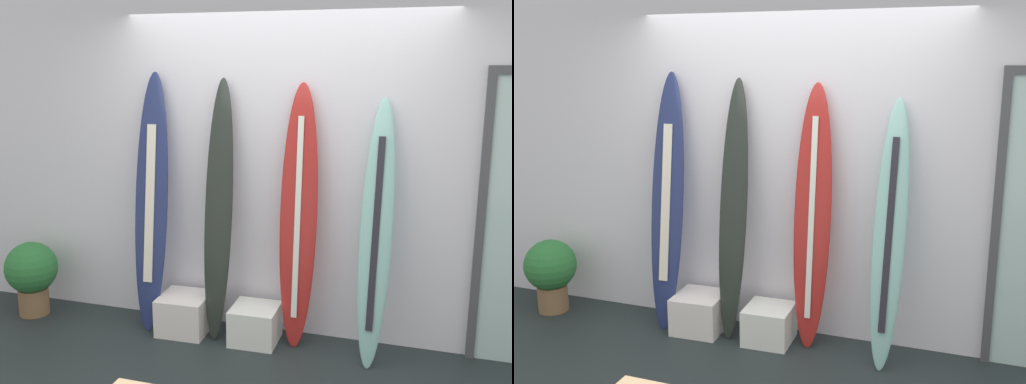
# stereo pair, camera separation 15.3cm
# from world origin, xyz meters

# --- Properties ---
(wall_back) EXTENTS (7.20, 0.20, 2.80)m
(wall_back) POSITION_xyz_m (0.00, 1.30, 1.40)
(wall_back) COLOR silver
(wall_back) RESTS_ON ground
(surfboard_navy) EXTENTS (0.29, 0.36, 2.07)m
(surfboard_navy) POSITION_xyz_m (-1.01, 0.99, 1.02)
(surfboard_navy) COLOR navy
(surfboard_navy) RESTS_ON ground
(surfboard_charcoal) EXTENTS (0.23, 0.35, 2.02)m
(surfboard_charcoal) POSITION_xyz_m (-0.44, 0.99, 1.00)
(surfboard_charcoal) COLOR #242A24
(surfboard_charcoal) RESTS_ON ground
(surfboard_crimson) EXTENTS (0.29, 0.27, 2.00)m
(surfboard_crimson) POSITION_xyz_m (0.18, 1.03, 0.98)
(surfboard_crimson) COLOR #AD2421
(surfboard_crimson) RESTS_ON ground
(surfboard_seafoam) EXTENTS (0.24, 0.45, 1.90)m
(surfboard_seafoam) POSITION_xyz_m (0.76, 0.95, 0.95)
(surfboard_seafoam) COLOR #86BFB7
(surfboard_seafoam) RESTS_ON ground
(display_block_left) EXTENTS (0.37, 0.37, 0.28)m
(display_block_left) POSITION_xyz_m (-0.13, 0.94, 0.14)
(display_block_left) COLOR white
(display_block_left) RESTS_ON ground
(display_block_center) EXTENTS (0.40, 0.40, 0.30)m
(display_block_center) POSITION_xyz_m (-0.72, 0.94, 0.15)
(display_block_center) COLOR white
(display_block_center) RESTS_ON ground
(potted_plant) EXTENTS (0.44, 0.44, 0.64)m
(potted_plant) POSITION_xyz_m (-2.11, 0.87, 0.37)
(potted_plant) COLOR brown
(potted_plant) RESTS_ON ground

